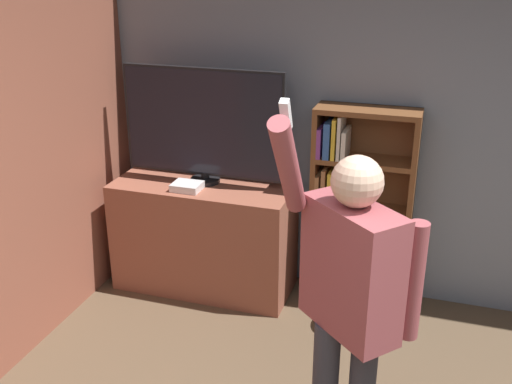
{
  "coord_description": "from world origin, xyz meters",
  "views": [
    {
      "loc": [
        0.25,
        -1.49,
        2.45
      ],
      "look_at": [
        -0.72,
        1.56,
        1.17
      ],
      "focal_mm": 42.0,
      "sensor_mm": 36.0,
      "label": 1
    }
  ],
  "objects_px": {
    "person": "(350,290)",
    "waste_bin": "(364,306)",
    "television": "(203,125)",
    "bookshelf": "(351,210)",
    "game_console": "(187,186)"
  },
  "relations": [
    {
      "from": "television",
      "to": "game_console",
      "type": "height_order",
      "value": "television"
    },
    {
      "from": "game_console",
      "to": "bookshelf",
      "type": "height_order",
      "value": "bookshelf"
    },
    {
      "from": "bookshelf",
      "to": "game_console",
      "type": "bearing_deg",
      "value": -164.94
    },
    {
      "from": "television",
      "to": "person",
      "type": "height_order",
      "value": "person"
    },
    {
      "from": "person",
      "to": "waste_bin",
      "type": "xyz_separation_m",
      "value": [
        -0.05,
        1.21,
        -0.83
      ]
    },
    {
      "from": "game_console",
      "to": "person",
      "type": "height_order",
      "value": "person"
    },
    {
      "from": "game_console",
      "to": "waste_bin",
      "type": "bearing_deg",
      "value": -3.92
    },
    {
      "from": "waste_bin",
      "to": "bookshelf",
      "type": "bearing_deg",
      "value": 114.92
    },
    {
      "from": "game_console",
      "to": "television",
      "type": "bearing_deg",
      "value": 70.72
    },
    {
      "from": "bookshelf",
      "to": "person",
      "type": "xyz_separation_m",
      "value": [
        0.24,
        -1.61,
        0.3
      ]
    },
    {
      "from": "television",
      "to": "game_console",
      "type": "distance_m",
      "value": 0.46
    },
    {
      "from": "television",
      "to": "person",
      "type": "xyz_separation_m",
      "value": [
        1.32,
        -1.48,
        -0.27
      ]
    },
    {
      "from": "bookshelf",
      "to": "person",
      "type": "bearing_deg",
      "value": -81.57
    },
    {
      "from": "person",
      "to": "television",
      "type": "bearing_deg",
      "value": 173.52
    },
    {
      "from": "person",
      "to": "waste_bin",
      "type": "bearing_deg",
      "value": 134.24
    }
  ]
}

